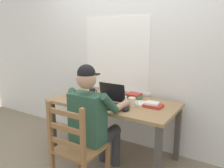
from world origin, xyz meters
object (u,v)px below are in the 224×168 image
object	(u,v)px
laptop	(108,100)
coffee_mug_white	(132,102)
computer_mouse	(126,109)
wooden_chair	(77,149)
seated_person	(94,117)
coffee_mug_dark	(92,91)
desk	(113,108)
book_stack_side	(153,105)
landscape_photo_print	(82,102)
book_stack_main	(134,96)

from	to	relation	value
laptop	coffee_mug_white	xyz separation A→B (m)	(0.26, 0.07, -0.00)
laptop	computer_mouse	distance (m)	0.29
wooden_chair	laptop	world-z (taller)	laptop
seated_person	coffee_mug_dark	bearing A→B (deg)	127.30
desk	coffee_mug_white	distance (m)	0.32
seated_person	computer_mouse	bearing A→B (deg)	42.21
coffee_mug_dark	wooden_chair	bearing A→B (deg)	-63.14
wooden_chair	book_stack_side	world-z (taller)	wooden_chair
coffee_mug_white	book_stack_side	bearing A→B (deg)	28.70
desk	laptop	xyz separation A→B (m)	(0.02, -0.14, 0.14)
wooden_chair	coffee_mug_dark	bearing A→B (deg)	116.86
laptop	coffee_mug_dark	distance (m)	0.47
computer_mouse	coffee_mug_white	size ratio (longest dim) A/B	0.84
computer_mouse	landscape_photo_print	xyz separation A→B (m)	(-0.59, 0.00, -0.02)
coffee_mug_dark	landscape_photo_print	xyz separation A→B (m)	(0.08, -0.32, -0.04)
book_stack_side	landscape_photo_print	size ratio (longest dim) A/B	1.54
book_stack_main	book_stack_side	distance (m)	0.34
wooden_chair	landscape_photo_print	world-z (taller)	wooden_chair
coffee_mug_dark	book_stack_side	size ratio (longest dim) A/B	0.58
desk	book_stack_side	world-z (taller)	book_stack_side
desk	wooden_chair	xyz separation A→B (m)	(0.04, -0.73, -0.18)
seated_person	book_stack_main	bearing A→B (deg)	77.89
book_stack_side	book_stack_main	bearing A→B (deg)	152.67
book_stack_main	book_stack_side	size ratio (longest dim) A/B	0.88
laptop	coffee_mug_white	world-z (taller)	laptop
coffee_mug_white	book_stack_side	world-z (taller)	coffee_mug_white
computer_mouse	book_stack_main	xyz separation A→B (m)	(-0.11, 0.42, 0.02)
desk	landscape_photo_print	world-z (taller)	landscape_photo_print
book_stack_side	landscape_photo_print	world-z (taller)	book_stack_side
book_stack_side	laptop	bearing A→B (deg)	-158.54
seated_person	laptop	bearing A→B (deg)	93.59
laptop	landscape_photo_print	bearing A→B (deg)	-166.02
seated_person	computer_mouse	size ratio (longest dim) A/B	12.27
book_stack_main	landscape_photo_print	bearing A→B (deg)	-138.91
laptop	coffee_mug_white	bearing A→B (deg)	15.35
book_stack_main	desk	bearing A→B (deg)	-132.52
seated_person	coffee_mug_white	size ratio (longest dim) A/B	10.32
coffee_mug_white	laptop	bearing A→B (deg)	-164.65
desk	landscape_photo_print	xyz separation A→B (m)	(-0.30, -0.22, 0.09)
desk	laptop	bearing A→B (deg)	-81.57
seated_person	landscape_photo_print	xyz separation A→B (m)	(-0.34, 0.23, 0.05)
coffee_mug_white	book_stack_side	size ratio (longest dim) A/B	0.59
computer_mouse	landscape_photo_print	world-z (taller)	computer_mouse
laptop	coffee_mug_white	distance (m)	0.27
coffee_mug_white	book_stack_main	size ratio (longest dim) A/B	0.68
computer_mouse	coffee_mug_dark	bearing A→B (deg)	154.35
wooden_chair	seated_person	bearing A→B (deg)	90.00
book_stack_main	coffee_mug_white	bearing A→B (deg)	-68.95
book_stack_side	landscape_photo_print	xyz separation A→B (m)	(-0.78, -0.26, -0.02)
laptop	coffee_mug_dark	size ratio (longest dim) A/B	2.82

